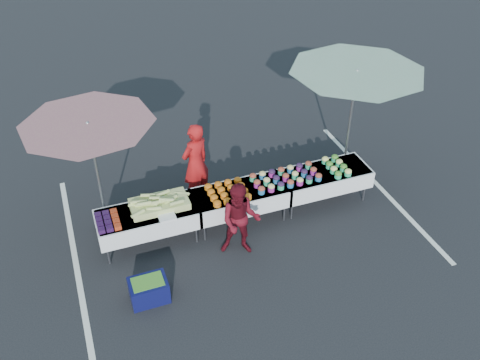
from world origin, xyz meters
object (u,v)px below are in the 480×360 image
object	(u,v)px
umbrella_right	(356,81)
storage_bin	(149,290)
vendor	(196,163)
customer	(240,220)
table_left	(148,219)
umbrella_left	(89,133)
table_center	(240,197)
table_right	(324,178)

from	to	relation	value
umbrella_right	storage_bin	xyz separation A→B (m)	(-4.62, -1.75, -2.21)
vendor	customer	size ratio (longest dim) A/B	1.18
table_left	umbrella_right	size ratio (longest dim) A/B	0.58
customer	umbrella_left	bearing A→B (deg)	168.12
table_center	customer	xyz separation A→B (m)	(-0.29, -0.80, 0.16)
table_left	table_center	world-z (taller)	same
umbrella_right	storage_bin	bearing A→B (deg)	-159.26
table_left	table_right	distance (m)	3.60
vendor	storage_bin	distance (m)	2.87
umbrella_right	storage_bin	size ratio (longest dim) A/B	5.05
umbrella_right	table_left	bearing A→B (deg)	-174.69
table_left	vendor	size ratio (longest dim) A/B	1.05
table_right	vendor	bearing A→B (deg)	157.63
table_left	table_center	xyz separation A→B (m)	(1.80, 0.00, 0.00)
table_left	customer	bearing A→B (deg)	-28.01
customer	umbrella_left	size ratio (longest dim) A/B	0.53
table_right	customer	distance (m)	2.25
umbrella_right	storage_bin	world-z (taller)	umbrella_right
table_right	storage_bin	size ratio (longest dim) A/B	2.95
vendor	umbrella_right	bearing A→B (deg)	144.64
umbrella_left	umbrella_right	bearing A→B (deg)	-3.38
umbrella_left	table_right	bearing A→B (deg)	-9.19
table_right	customer	bearing A→B (deg)	-159.00
umbrella_left	storage_bin	distance (m)	2.85
table_right	umbrella_right	world-z (taller)	umbrella_right
table_right	vendor	size ratio (longest dim) A/B	1.05
table_center	storage_bin	xyz separation A→B (m)	(-2.12, -1.35, -0.37)
table_left	vendor	world-z (taller)	vendor
table_left	umbrella_right	world-z (taller)	umbrella_right
customer	umbrella_right	world-z (taller)	umbrella_right
table_center	table_left	bearing A→B (deg)	180.00
customer	umbrella_right	xyz separation A→B (m)	(2.79, 1.20, 1.68)
table_right	umbrella_left	size ratio (longest dim) A/B	0.66
table_left	umbrella_left	bearing A→B (deg)	135.19
umbrella_right	vendor	bearing A→B (deg)	169.33
table_center	vendor	size ratio (longest dim) A/B	1.05
table_right	customer	xyz separation A→B (m)	(-2.09, -0.80, 0.16)
vendor	table_center	bearing A→B (deg)	96.07
table_center	vendor	world-z (taller)	vendor
vendor	storage_bin	size ratio (longest dim) A/B	2.81
customer	storage_bin	distance (m)	1.98
vendor	umbrella_right	world-z (taller)	umbrella_right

